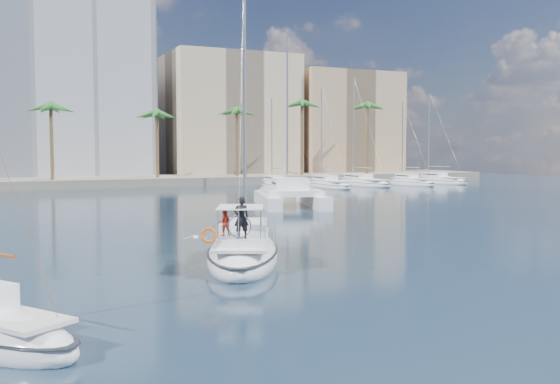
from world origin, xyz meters
name	(u,v)px	position (x,y,z in m)	size (l,w,h in m)	color
ground	(302,258)	(0.00, 0.00, 0.00)	(160.00, 160.00, 0.00)	black
quay	(100,182)	(0.00, 61.00, 0.60)	(120.00, 14.00, 1.20)	gray
building_beige	(230,118)	(22.00, 70.00, 10.00)	(20.00, 14.00, 20.00)	#C9AE90
building_tan_right	(343,126)	(42.00, 68.00, 9.00)	(18.00, 12.00, 18.00)	tan
palm_centre	(103,108)	(0.00, 57.00, 10.28)	(3.60, 3.60, 12.30)	brown
palm_right	(334,114)	(34.00, 57.00, 10.28)	(3.60, 3.60, 12.30)	brown
main_sloop	(243,251)	(-2.87, 0.19, 0.49)	(6.88, 10.32, 14.69)	white
catamaran	(290,194)	(10.81, 23.82, 1.11)	(8.08, 11.71, 15.70)	white
seagull	(195,237)	(-4.84, 1.04, 1.11)	(1.12, 0.48, 0.21)	silver
moored_yacht_a	(277,188)	(20.00, 47.00, 0.00)	(2.72, 9.35, 11.90)	white
moored_yacht_b	(329,188)	(26.50, 45.00, 0.00)	(3.14, 10.78, 13.72)	white
moored_yacht_c	(363,186)	(33.00, 47.00, 0.00)	(3.55, 12.21, 15.54)	white
moored_yacht_d	(411,185)	(39.50, 45.00, 0.00)	(2.72, 9.35, 11.90)	white
moored_yacht_e	(439,183)	(46.00, 47.00, 0.00)	(3.14, 10.78, 13.72)	white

